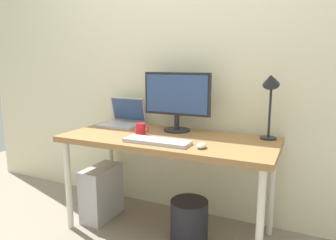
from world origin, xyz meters
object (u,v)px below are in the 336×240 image
at_px(coffee_mug, 141,129).
at_px(wastebasket, 189,221).
at_px(keyboard, 157,141).
at_px(desk, 168,145).
at_px(desk_lamp, 271,91).
at_px(monitor, 177,98).
at_px(laptop, 123,118).
at_px(mouse, 201,146).
at_px(computer_tower, 102,192).

xyz_separation_m(coffee_mug, wastebasket, (0.40, -0.04, -0.61)).
height_order(keyboard, coffee_mug, coffee_mug).
xyz_separation_m(desk, desk_lamp, (0.65, 0.20, 0.40)).
relative_size(monitor, keyboard, 1.19).
relative_size(laptop, mouse, 3.56).
bearing_deg(monitor, coffee_mug, -129.39).
height_order(mouse, computer_tower, mouse).
relative_size(desk, computer_tower, 3.56).
bearing_deg(wastebasket, mouse, -45.03).
bearing_deg(wastebasket, keyboard, -145.98).
height_order(monitor, keyboard, monitor).
bearing_deg(wastebasket, coffee_mug, 174.49).
relative_size(desk, coffee_mug, 14.18).
bearing_deg(laptop, coffee_mug, -38.77).
bearing_deg(desk, laptop, 156.98).
relative_size(keyboard, coffee_mug, 4.17).
bearing_deg(computer_tower, laptop, 76.49).
relative_size(desk, laptop, 4.68).
bearing_deg(wastebasket, laptop, 158.03).
xyz_separation_m(keyboard, coffee_mug, (-0.21, 0.16, 0.03)).
distance_m(desk, mouse, 0.37).
distance_m(keyboard, coffee_mug, 0.27).
height_order(mouse, coffee_mug, coffee_mug).
bearing_deg(coffee_mug, computer_tower, -179.18).
relative_size(desk, desk_lamp, 3.20).
bearing_deg(desk, desk_lamp, 17.02).
distance_m(monitor, laptop, 0.53).
bearing_deg(monitor, wastebasket, -51.45).
distance_m(desk, desk_lamp, 0.79).
xyz_separation_m(laptop, mouse, (0.82, -0.40, -0.04)).
bearing_deg(desk, mouse, -30.74).
height_order(desk, monitor, monitor).
height_order(desk_lamp, mouse, desk_lamp).
bearing_deg(mouse, laptop, 153.94).
xyz_separation_m(desk, mouse, (0.31, -0.18, 0.08)).
bearing_deg(monitor, desk_lamp, 0.07).
height_order(monitor, coffee_mug, monitor).
bearing_deg(mouse, monitor, 130.66).
relative_size(monitor, wastebasket, 1.75).
xyz_separation_m(keyboard, mouse, (0.30, 0.01, 0.01)).
xyz_separation_m(desk_lamp, mouse, (-0.34, -0.38, -0.32)).
bearing_deg(coffee_mug, desk_lamp, 14.90).
bearing_deg(computer_tower, desk_lamp, 10.79).
xyz_separation_m(desk_lamp, coffee_mug, (-0.85, -0.23, -0.29)).
height_order(keyboard, computer_tower, keyboard).
distance_m(mouse, wastebasket, 0.61).
height_order(computer_tower, wastebasket, computer_tower).
bearing_deg(computer_tower, wastebasket, -2.49).
height_order(keyboard, wastebasket, keyboard).
relative_size(coffee_mug, wastebasket, 0.35).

